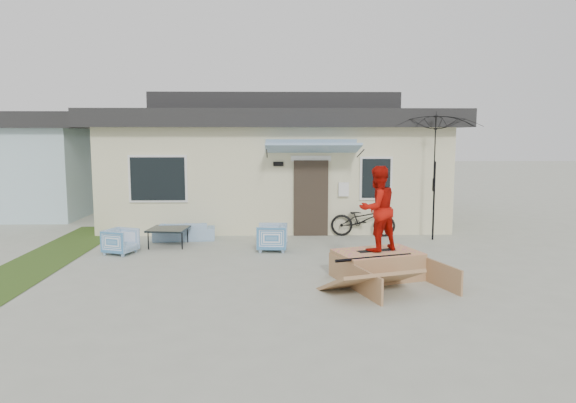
{
  "coord_description": "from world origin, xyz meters",
  "views": [
    {
      "loc": [
        0.01,
        -10.1,
        2.82
      ],
      "look_at": [
        0.3,
        1.8,
        1.3
      ],
      "focal_mm": 33.11,
      "sensor_mm": 36.0,
      "label": 1
    }
  ],
  "objects_px": {
    "coffee_table": "(169,237)",
    "skateboard": "(376,250)",
    "loveseat": "(184,228)",
    "armchair_right": "(272,236)",
    "bicycle": "(363,216)",
    "patio_umbrella": "(435,175)",
    "skate_ramp": "(377,265)",
    "armchair_left": "(121,240)",
    "skater": "(377,207)"
  },
  "relations": [
    {
      "from": "loveseat",
      "to": "coffee_table",
      "type": "relative_size",
      "value": 1.76
    },
    {
      "from": "loveseat",
      "to": "bicycle",
      "type": "xyz_separation_m",
      "value": [
        4.87,
        0.4,
        0.25
      ]
    },
    {
      "from": "loveseat",
      "to": "skate_ramp",
      "type": "xyz_separation_m",
      "value": [
        4.45,
        -3.91,
        -0.06
      ]
    },
    {
      "from": "coffee_table",
      "to": "bicycle",
      "type": "distance_m",
      "value": 5.28
    },
    {
      "from": "armchair_left",
      "to": "skateboard",
      "type": "distance_m",
      "value": 6.06
    },
    {
      "from": "armchair_right",
      "to": "skateboard",
      "type": "height_order",
      "value": "armchair_right"
    },
    {
      "from": "armchair_left",
      "to": "skate_ramp",
      "type": "height_order",
      "value": "armchair_left"
    },
    {
      "from": "armchair_right",
      "to": "patio_umbrella",
      "type": "relative_size",
      "value": 0.31
    },
    {
      "from": "armchair_left",
      "to": "skate_ramp",
      "type": "xyz_separation_m",
      "value": [
        5.66,
        -2.26,
        -0.07
      ]
    },
    {
      "from": "loveseat",
      "to": "skate_ramp",
      "type": "bearing_deg",
      "value": 132.44
    },
    {
      "from": "armchair_left",
      "to": "skater",
      "type": "relative_size",
      "value": 0.4
    },
    {
      "from": "bicycle",
      "to": "loveseat",
      "type": "bearing_deg",
      "value": 101.76
    },
    {
      "from": "armchair_left",
      "to": "patio_umbrella",
      "type": "height_order",
      "value": "patio_umbrella"
    },
    {
      "from": "loveseat",
      "to": "skateboard",
      "type": "bearing_deg",
      "value": 132.7
    },
    {
      "from": "patio_umbrella",
      "to": "armchair_left",
      "type": "bearing_deg",
      "value": -169.19
    },
    {
      "from": "coffee_table",
      "to": "skater",
      "type": "distance_m",
      "value": 5.74
    },
    {
      "from": "patio_umbrella",
      "to": "skater",
      "type": "distance_m",
      "value": 4.34
    },
    {
      "from": "loveseat",
      "to": "armchair_right",
      "type": "xyz_separation_m",
      "value": [
        2.36,
        -1.38,
        0.04
      ]
    },
    {
      "from": "bicycle",
      "to": "skater",
      "type": "relative_size",
      "value": 1.07
    },
    {
      "from": "armchair_left",
      "to": "armchair_right",
      "type": "xyz_separation_m",
      "value": [
        3.57,
        0.27,
        0.03
      ]
    },
    {
      "from": "bicycle",
      "to": "armchair_right",
      "type": "bearing_deg",
      "value": 132.41
    },
    {
      "from": "skate_ramp",
      "to": "skater",
      "type": "distance_m",
      "value": 1.14
    },
    {
      "from": "skater",
      "to": "loveseat",
      "type": "bearing_deg",
      "value": -69.08
    },
    {
      "from": "loveseat",
      "to": "patio_umbrella",
      "type": "relative_size",
      "value": 0.7
    },
    {
      "from": "bicycle",
      "to": "skateboard",
      "type": "bearing_deg",
      "value": -178.84
    },
    {
      "from": "bicycle",
      "to": "skate_ramp",
      "type": "height_order",
      "value": "bicycle"
    },
    {
      "from": "patio_umbrella",
      "to": "skateboard",
      "type": "distance_m",
      "value": 4.49
    },
    {
      "from": "skate_ramp",
      "to": "armchair_left",
      "type": "bearing_deg",
      "value": 139.86
    },
    {
      "from": "armchair_right",
      "to": "coffee_table",
      "type": "relative_size",
      "value": 0.78
    },
    {
      "from": "patio_umbrella",
      "to": "skater",
      "type": "xyz_separation_m",
      "value": [
        -2.23,
        -3.71,
        -0.34
      ]
    },
    {
      "from": "skateboard",
      "to": "skate_ramp",
      "type": "bearing_deg",
      "value": -89.37
    },
    {
      "from": "armchair_left",
      "to": "loveseat",
      "type": "bearing_deg",
      "value": -15.53
    },
    {
      "from": "coffee_table",
      "to": "skateboard",
      "type": "relative_size",
      "value": 1.19
    },
    {
      "from": "loveseat",
      "to": "skater",
      "type": "bearing_deg",
      "value": 132.7
    },
    {
      "from": "armchair_right",
      "to": "skate_ramp",
      "type": "distance_m",
      "value": 3.28
    },
    {
      "from": "armchair_left",
      "to": "skater",
      "type": "bearing_deg",
      "value": -90.58
    },
    {
      "from": "patio_umbrella",
      "to": "bicycle",
      "type": "bearing_deg",
      "value": 163.12
    },
    {
      "from": "armchair_right",
      "to": "bicycle",
      "type": "bearing_deg",
      "value": 129.17
    },
    {
      "from": "skate_ramp",
      "to": "skateboard",
      "type": "xyz_separation_m",
      "value": [
        -0.02,
        0.05,
        0.29
      ]
    },
    {
      "from": "loveseat",
      "to": "armchair_left",
      "type": "distance_m",
      "value": 2.05
    },
    {
      "from": "coffee_table",
      "to": "patio_umbrella",
      "type": "height_order",
      "value": "patio_umbrella"
    },
    {
      "from": "bicycle",
      "to": "skateboard",
      "type": "xyz_separation_m",
      "value": [
        -0.44,
        -4.25,
        -0.02
      ]
    },
    {
      "from": "loveseat",
      "to": "skateboard",
      "type": "xyz_separation_m",
      "value": [
        4.43,
        -3.86,
        0.23
      ]
    },
    {
      "from": "coffee_table",
      "to": "bicycle",
      "type": "relative_size",
      "value": 0.52
    },
    {
      "from": "coffee_table",
      "to": "skateboard",
      "type": "distance_m",
      "value": 5.62
    },
    {
      "from": "armchair_right",
      "to": "skater",
      "type": "xyz_separation_m",
      "value": [
        2.07,
        -2.47,
        1.04
      ]
    },
    {
      "from": "armchair_left",
      "to": "skateboard",
      "type": "relative_size",
      "value": 0.85
    },
    {
      "from": "armchair_left",
      "to": "patio_umbrella",
      "type": "bearing_deg",
      "value": -58.4
    },
    {
      "from": "armchair_left",
      "to": "skater",
      "type": "height_order",
      "value": "skater"
    },
    {
      "from": "skateboard",
      "to": "loveseat",
      "type": "bearing_deg",
      "value": 121.21
    }
  ]
}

